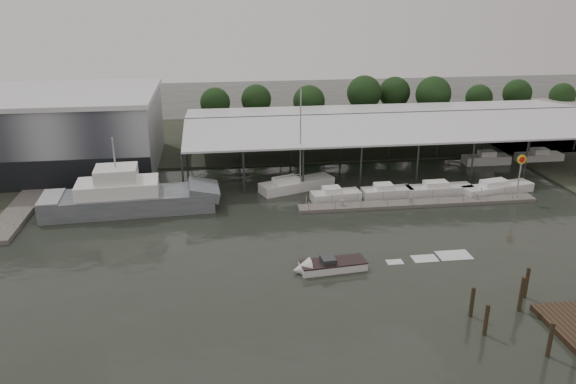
{
  "coord_description": "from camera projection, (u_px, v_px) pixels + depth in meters",
  "views": [
    {
      "loc": [
        -7.85,
        -47.79,
        24.03
      ],
      "look_at": [
        -0.28,
        9.54,
        2.5
      ],
      "focal_mm": 35.0,
      "sensor_mm": 36.0,
      "label": 1
    }
  ],
  "objects": [
    {
      "name": "land_strip_far",
      "position": [
        264.0,
        138.0,
        92.73
      ],
      "size": [
        140.0,
        30.0,
        0.3
      ],
      "color": "#303528",
      "rests_on": "ground"
    },
    {
      "name": "covered_boat_shed",
      "position": [
        391.0,
        118.0,
        79.71
      ],
      "size": [
        58.24,
        24.0,
        6.96
      ],
      "color": "silver",
      "rests_on": "ground"
    },
    {
      "name": "horizon_tree_line",
      "position": [
        388.0,
        96.0,
        98.53
      ],
      "size": [
        68.39,
        10.64,
        9.15
      ],
      "color": "black",
      "rests_on": "ground"
    },
    {
      "name": "speedboat_underway",
      "position": [
        327.0,
        266.0,
        49.97
      ],
      "size": [
        17.62,
        3.83,
        2.0
      ],
      "rotation": [
        0.0,
        0.0,
        3.24
      ],
      "color": "silver",
      "rests_on": "ground"
    },
    {
      "name": "trawler_dock",
      "position": [
        21.0,
        209.0,
        62.99
      ],
      "size": [
        3.0,
        18.0,
        0.5
      ],
      "color": "slate",
      "rests_on": "ground"
    },
    {
      "name": "ground",
      "position": [
        304.0,
        251.0,
        53.75
      ],
      "size": [
        200.0,
        200.0,
        0.0
      ],
      "primitive_type": "plane",
      "color": "#242921",
      "rests_on": "ground"
    },
    {
      "name": "storage_warehouse",
      "position": [
        67.0,
        130.0,
        76.29
      ],
      "size": [
        24.5,
        20.5,
        10.5
      ],
      "color": "#93979C",
      "rests_on": "ground"
    },
    {
      "name": "moored_cruiser_0",
      "position": [
        335.0,
        195.0,
        66.1
      ],
      "size": [
        5.98,
        2.77,
        1.7
      ],
      "rotation": [
        0.0,
        0.0,
        0.1
      ],
      "color": "silver",
      "rests_on": "ground"
    },
    {
      "name": "mooring_pilings",
      "position": [
        523.0,
        314.0,
        41.45
      ],
      "size": [
        5.93,
        7.8,
        3.76
      ],
      "color": "#372C1B",
      "rests_on": "ground"
    },
    {
      "name": "moored_cruiser_1",
      "position": [
        387.0,
        192.0,
        67.21
      ],
      "size": [
        6.18,
        2.56,
        1.7
      ],
      "rotation": [
        0.0,
        0.0,
        0.06
      ],
      "color": "silver",
      "rests_on": "ground"
    },
    {
      "name": "moored_cruiser_3",
      "position": [
        497.0,
        188.0,
        68.38
      ],
      "size": [
        9.45,
        4.03,
        1.7
      ],
      "rotation": [
        0.0,
        0.0,
        0.21
      ],
      "color": "silver",
      "rests_on": "ground"
    },
    {
      "name": "moored_cruiser_2",
      "position": [
        439.0,
        189.0,
        68.01
      ],
      "size": [
        8.13,
        2.42,
        1.7
      ],
      "rotation": [
        0.0,
        0.0,
        0.03
      ],
      "color": "silver",
      "rests_on": "ground"
    },
    {
      "name": "grey_trawler",
      "position": [
        130.0,
        197.0,
        62.75
      ],
      "size": [
        19.65,
        6.32,
        8.84
      ],
      "rotation": [
        0.0,
        0.0,
        0.06
      ],
      "color": "slate",
      "rests_on": "ground"
    },
    {
      "name": "shell_fuel_sign",
      "position": [
        521.0,
        168.0,
        64.98
      ],
      "size": [
        1.1,
        0.18,
        5.55
      ],
      "color": "#999C9E",
      "rests_on": "ground"
    },
    {
      "name": "floating_dock",
      "position": [
        418.0,
        203.0,
        64.81
      ],
      "size": [
        28.0,
        2.0,
        1.4
      ],
      "color": "slate",
      "rests_on": "ground"
    },
    {
      "name": "white_sailboat",
      "position": [
        296.0,
        185.0,
        69.5
      ],
      "size": [
        9.78,
        5.75,
        12.66
      ],
      "rotation": [
        0.0,
        0.0,
        0.36
      ],
      "color": "silver",
      "rests_on": "ground"
    }
  ]
}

